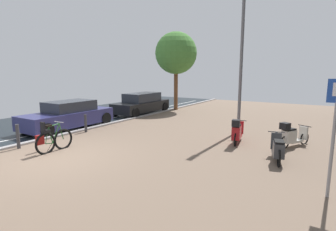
{
  "coord_description": "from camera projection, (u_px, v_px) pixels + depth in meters",
  "views": [
    {
      "loc": [
        7.37,
        -5.06,
        2.74
      ],
      "look_at": [
        2.6,
        2.72,
        1.22
      ],
      "focal_mm": 28.08,
      "sensor_mm": 36.0,
      "label": 1
    }
  ],
  "objects": [
    {
      "name": "ground",
      "position": [
        86.0,
        166.0,
        7.77
      ],
      "size": [
        21.0,
        40.0,
        0.13
      ],
      "color": "#1C2429"
    },
    {
      "name": "bicycle_foreground",
      "position": [
        53.0,
        140.0,
        9.13
      ],
      "size": [
        0.67,
        1.47,
        1.13
      ],
      "color": "black",
      "rests_on": "ground"
    },
    {
      "name": "scooter_near",
      "position": [
        292.0,
        135.0,
        9.62
      ],
      "size": [
        0.98,
        1.5,
        0.98
      ],
      "color": "black",
      "rests_on": "ground"
    },
    {
      "name": "scooter_mid",
      "position": [
        278.0,
        149.0,
        8.06
      ],
      "size": [
        0.69,
        1.67,
        0.84
      ],
      "color": "black",
      "rests_on": "ground"
    },
    {
      "name": "scooter_far",
      "position": [
        237.0,
        132.0,
        10.13
      ],
      "size": [
        0.63,
        1.77,
        1.03
      ],
      "color": "black",
      "rests_on": "ground"
    },
    {
      "name": "parked_car_near",
      "position": [
        69.0,
        116.0,
        12.87
      ],
      "size": [
        1.83,
        4.47,
        1.34
      ],
      "color": "navy",
      "rests_on": "ground"
    },
    {
      "name": "parked_car_far",
      "position": [
        142.0,
        104.0,
        17.55
      ],
      "size": [
        1.78,
        4.37,
        1.36
      ],
      "color": "black",
      "rests_on": "ground"
    },
    {
      "name": "parking_sign",
      "position": [
        334.0,
        126.0,
        5.56
      ],
      "size": [
        0.4,
        0.07,
        2.6
      ],
      "color": "gray",
      "rests_on": "ground"
    },
    {
      "name": "lamp_post",
      "position": [
        242.0,
        53.0,
        11.56
      ],
      "size": [
        0.2,
        0.52,
        6.46
      ],
      "color": "slate",
      "rests_on": "ground"
    },
    {
      "name": "street_tree",
      "position": [
        176.0,
        53.0,
        18.72
      ],
      "size": [
        2.98,
        2.98,
        5.57
      ],
      "color": "brown",
      "rests_on": "ground"
    },
    {
      "name": "bollard_near",
      "position": [
        18.0,
        136.0,
        9.45
      ],
      "size": [
        0.12,
        0.12,
        0.89
      ],
      "color": "#38383D",
      "rests_on": "ground"
    },
    {
      "name": "bollard_far",
      "position": [
        86.0,
        123.0,
        12.06
      ],
      "size": [
        0.12,
        0.12,
        0.82
      ],
      "color": "#38383D",
      "rests_on": "ground"
    }
  ]
}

